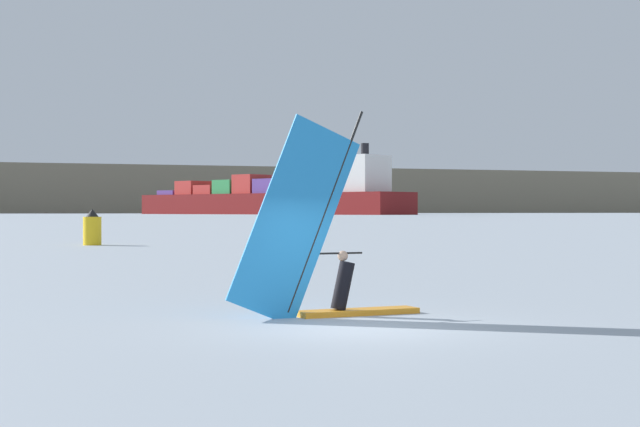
{
  "coord_description": "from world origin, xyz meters",
  "views": [
    {
      "loc": [
        -2.56,
        -18.65,
        2.21
      ],
      "look_at": [
        0.79,
        13.2,
        2.1
      ],
      "focal_mm": 56.5,
      "sensor_mm": 36.0,
      "label": 1
    }
  ],
  "objects": [
    {
      "name": "windsurfer",
      "position": [
        -0.31,
        2.08,
        1.18
      ],
      "size": [
        4.16,
        1.69,
        4.47
      ],
      "rotation": [
        0.0,
        0.0,
        0.33
      ],
      "color": "orange",
      "rests_on": "ground_plane"
    },
    {
      "name": "channel_buoy",
      "position": [
        -10.23,
        45.94,
        1.04
      ],
      "size": [
        1.14,
        1.14,
        2.29
      ],
      "color": "yellow",
      "rests_on": "ground_plane"
    },
    {
      "name": "ground_plane",
      "position": [
        0.0,
        0.0,
        0.0
      ],
      "size": [
        4000.0,
        4000.0,
        0.0
      ],
      "primitive_type": "plane",
      "color": "#9EA8B2"
    },
    {
      "name": "cargo_ship",
      "position": [
        27.56,
        525.56,
        9.02
      ],
      "size": [
        142.85,
        153.09,
        35.59
      ],
      "rotation": [
        0.0,
        0.0,
        2.31
      ],
      "color": "maroon",
      "rests_on": "ground_plane"
    },
    {
      "name": "distant_headland",
      "position": [
        -72.7,
        888.17,
        18.06
      ],
      "size": [
        969.09,
        530.5,
        36.12
      ],
      "primitive_type": "cube",
      "rotation": [
        0.0,
        0.0,
        0.25
      ],
      "color": "#756B56",
      "rests_on": "ground_plane"
    }
  ]
}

